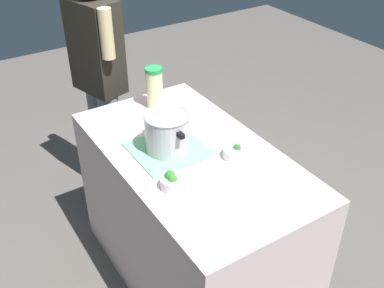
% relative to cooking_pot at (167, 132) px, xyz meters
% --- Properties ---
extents(ground_plane, '(8.00, 8.00, 0.00)m').
position_rel_cooking_pot_xyz_m(ground_plane, '(-0.08, -0.09, -1.02)').
color(ground_plane, '#524D49').
extents(counter_slab, '(1.38, 0.76, 0.91)m').
position_rel_cooking_pot_xyz_m(counter_slab, '(-0.08, -0.09, -0.57)').
color(counter_slab, beige).
rests_on(counter_slab, ground_plane).
extents(dish_cloth, '(0.35, 0.36, 0.01)m').
position_rel_cooking_pot_xyz_m(dish_cloth, '(0.00, 0.00, -0.11)').
color(dish_cloth, '#6CB084').
rests_on(dish_cloth, counter_slab).
extents(cooking_pot, '(0.30, 0.23, 0.20)m').
position_rel_cooking_pot_xyz_m(cooking_pot, '(0.00, 0.00, 0.00)').
color(cooking_pot, '#B7B7BC').
rests_on(cooking_pot, dish_cloth).
extents(lemonade_pitcher, '(0.10, 0.10, 0.25)m').
position_rel_cooking_pot_xyz_m(lemonade_pitcher, '(0.43, -0.16, 0.01)').
color(lemonade_pitcher, beige).
rests_on(lemonade_pitcher, counter_slab).
extents(broccoli_bowl_front, '(0.12, 0.12, 0.08)m').
position_rel_cooking_pot_xyz_m(broccoli_bowl_front, '(-0.27, 0.13, -0.08)').
color(broccoli_bowl_front, silver).
rests_on(broccoli_bowl_front, counter_slab).
extents(broccoli_bowl_center, '(0.13, 0.13, 0.07)m').
position_rel_cooking_pot_xyz_m(broccoli_bowl_center, '(-0.24, -0.26, -0.08)').
color(broccoli_bowl_center, silver).
rests_on(broccoli_bowl_center, counter_slab).
extents(person_cook, '(0.50, 0.29, 1.64)m').
position_rel_cooking_pot_xyz_m(person_cook, '(0.95, -0.03, -0.12)').
color(person_cook, slate).
rests_on(person_cook, ground_plane).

